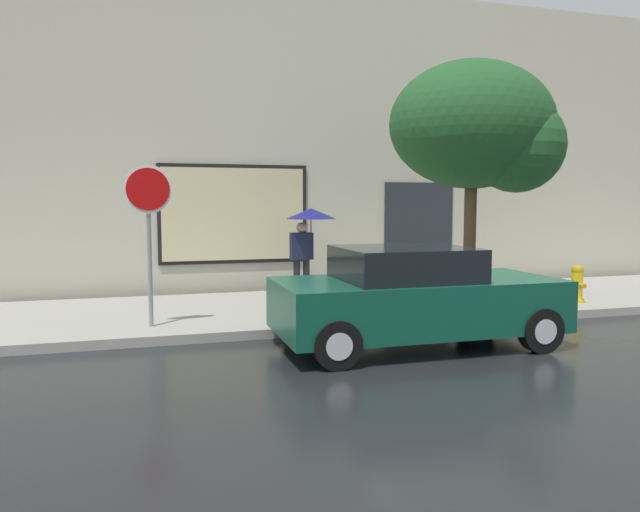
% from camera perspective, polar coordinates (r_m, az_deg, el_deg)
% --- Properties ---
extents(ground_plane, '(60.00, 60.00, 0.00)m').
position_cam_1_polar(ground_plane, '(9.36, 13.23, -8.03)').
color(ground_plane, black).
extents(sidewalk, '(20.00, 4.00, 0.15)m').
position_cam_1_polar(sidewalk, '(11.98, 6.10, -4.66)').
color(sidewalk, '#A3A099').
rests_on(sidewalk, ground).
extents(building_facade, '(20.00, 0.67, 7.00)m').
position_cam_1_polar(building_facade, '(14.20, 2.21, 10.67)').
color(building_facade, beige).
rests_on(building_facade, ground).
extents(parked_car, '(4.13, 1.93, 1.47)m').
position_cam_1_polar(parked_car, '(8.81, 9.07, -3.98)').
color(parked_car, '#0F4C38').
rests_on(parked_car, ground).
extents(fire_hydrant, '(0.30, 0.44, 0.74)m').
position_cam_1_polar(fire_hydrant, '(12.78, 23.48, -2.47)').
color(fire_hydrant, yellow).
rests_on(fire_hydrant, sidewalk).
extents(pedestrian_with_umbrella, '(1.05, 1.05, 1.85)m').
position_cam_1_polar(pedestrian_with_umbrella, '(12.30, -1.13, 2.98)').
color(pedestrian_with_umbrella, black).
rests_on(pedestrian_with_umbrella, sidewalk).
extents(street_tree, '(3.03, 2.58, 4.49)m').
position_cam_1_polar(street_tree, '(11.20, 15.26, 11.63)').
color(street_tree, '#4C3823').
rests_on(street_tree, sidewalk).
extents(stop_sign, '(0.76, 0.10, 2.55)m').
position_cam_1_polar(stop_sign, '(9.64, -16.17, 4.00)').
color(stop_sign, gray).
rests_on(stop_sign, sidewalk).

